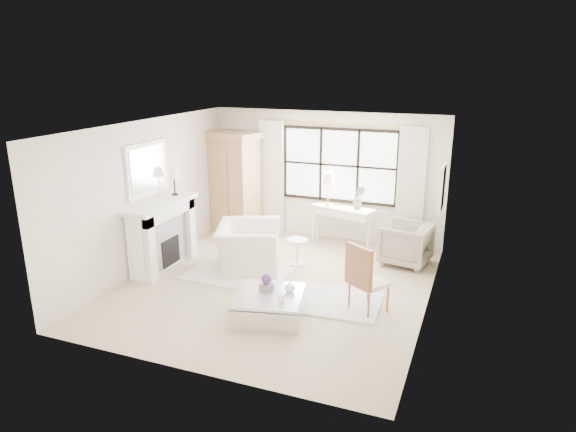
% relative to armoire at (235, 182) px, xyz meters
% --- Properties ---
extents(floor, '(5.50, 5.50, 0.00)m').
position_rel_armoire_xyz_m(floor, '(1.94, -2.32, -1.14)').
color(floor, '#C6B493').
rests_on(floor, ground).
extents(ceiling, '(5.50, 5.50, 0.00)m').
position_rel_armoire_xyz_m(ceiling, '(1.94, -2.32, 1.56)').
color(ceiling, white).
rests_on(ceiling, ground).
extents(wall_back, '(5.00, 0.00, 5.00)m').
position_rel_armoire_xyz_m(wall_back, '(1.94, 0.43, 0.21)').
color(wall_back, white).
rests_on(wall_back, ground).
extents(wall_front, '(5.00, 0.00, 5.00)m').
position_rel_armoire_xyz_m(wall_front, '(1.94, -5.07, 0.21)').
color(wall_front, white).
rests_on(wall_front, ground).
extents(wall_left, '(0.00, 5.50, 5.50)m').
position_rel_armoire_xyz_m(wall_left, '(-0.56, -2.32, 0.21)').
color(wall_left, beige).
rests_on(wall_left, ground).
extents(wall_right, '(0.00, 5.50, 5.50)m').
position_rel_armoire_xyz_m(wall_right, '(4.44, -2.32, 0.21)').
color(wall_right, beige).
rests_on(wall_right, ground).
extents(window_pane, '(2.40, 0.02, 1.50)m').
position_rel_armoire_xyz_m(window_pane, '(2.24, 0.41, 0.46)').
color(window_pane, silver).
rests_on(window_pane, wall_back).
extents(window_frame, '(2.50, 0.04, 1.50)m').
position_rel_armoire_xyz_m(window_frame, '(2.24, 0.40, 0.46)').
color(window_frame, black).
rests_on(window_frame, wall_back).
extents(curtain_rod, '(3.30, 0.04, 0.04)m').
position_rel_armoire_xyz_m(curtain_rod, '(2.24, 0.35, 1.33)').
color(curtain_rod, gold).
rests_on(curtain_rod, wall_back).
extents(curtain_left, '(0.55, 0.10, 2.47)m').
position_rel_armoire_xyz_m(curtain_left, '(0.74, 0.33, 0.10)').
color(curtain_left, white).
rests_on(curtain_left, ground).
extents(curtain_right, '(0.55, 0.10, 2.47)m').
position_rel_armoire_xyz_m(curtain_right, '(3.74, 0.33, 0.10)').
color(curtain_right, beige).
rests_on(curtain_right, ground).
extents(fireplace, '(0.58, 1.66, 1.26)m').
position_rel_armoire_xyz_m(fireplace, '(-0.34, -2.32, -0.49)').
color(fireplace, white).
rests_on(fireplace, ground).
extents(mirror_frame, '(0.05, 1.15, 0.95)m').
position_rel_armoire_xyz_m(mirror_frame, '(-0.53, -2.32, 0.70)').
color(mirror_frame, white).
rests_on(mirror_frame, wall_left).
extents(mirror_glass, '(0.02, 1.00, 0.80)m').
position_rel_armoire_xyz_m(mirror_glass, '(-0.50, -2.32, 0.70)').
color(mirror_glass, silver).
rests_on(mirror_glass, wall_left).
extents(art_frame, '(0.04, 0.62, 0.82)m').
position_rel_armoire_xyz_m(art_frame, '(4.41, -0.62, 0.41)').
color(art_frame, white).
rests_on(art_frame, wall_right).
extents(art_canvas, '(0.01, 0.52, 0.72)m').
position_rel_armoire_xyz_m(art_canvas, '(4.39, -0.62, 0.41)').
color(art_canvas, '#BFAB94').
rests_on(art_canvas, wall_right).
extents(mantel_lamp, '(0.22, 0.22, 0.51)m').
position_rel_armoire_xyz_m(mantel_lamp, '(-0.32, -1.82, 0.51)').
color(mantel_lamp, black).
rests_on(mantel_lamp, fireplace).
extents(armoire, '(1.26, 0.96, 2.24)m').
position_rel_armoire_xyz_m(armoire, '(0.00, 0.00, 0.00)').
color(armoire, tan).
rests_on(armoire, floor).
extents(console_table, '(1.37, 0.77, 0.80)m').
position_rel_armoire_xyz_m(console_table, '(2.43, 0.11, -0.74)').
color(console_table, white).
rests_on(console_table, floor).
extents(console_lamp, '(0.28, 0.28, 0.69)m').
position_rel_armoire_xyz_m(console_lamp, '(2.10, 0.10, 0.22)').
color(console_lamp, '#B58C3F').
rests_on(console_lamp, console_table).
extents(orchid_plant, '(0.28, 0.23, 0.48)m').
position_rel_armoire_xyz_m(orchid_plant, '(2.75, 0.10, -0.10)').
color(orchid_plant, '#627D53').
rests_on(orchid_plant, console_table).
extents(side_table, '(0.40, 0.40, 0.51)m').
position_rel_armoire_xyz_m(side_table, '(1.96, -1.34, -0.81)').
color(side_table, white).
rests_on(side_table, floor).
extents(rug_left, '(1.76, 1.25, 0.03)m').
position_rel_armoire_xyz_m(rug_left, '(1.13, -2.15, -1.12)').
color(rug_left, white).
rests_on(rug_left, floor).
extents(rug_right, '(1.61, 1.24, 0.03)m').
position_rel_armoire_xyz_m(rug_right, '(3.00, -2.59, -1.13)').
color(rug_right, silver).
rests_on(rug_right, floor).
extents(club_armchair, '(1.46, 1.56, 0.82)m').
position_rel_armoire_xyz_m(club_armchair, '(1.16, -1.77, -0.73)').
color(club_armchair, white).
rests_on(club_armchair, floor).
extents(wingback_chair, '(1.00, 0.98, 0.79)m').
position_rel_armoire_xyz_m(wingback_chair, '(3.83, -0.54, -0.74)').
color(wingback_chair, gray).
rests_on(wingback_chair, floor).
extents(french_chair, '(0.67, 0.67, 1.08)m').
position_rel_armoire_xyz_m(french_chair, '(3.60, -2.70, -0.83)').
color(french_chair, '#9B6541').
rests_on(french_chair, floor).
extents(coffee_table, '(1.20, 1.20, 0.38)m').
position_rel_armoire_xyz_m(coffee_table, '(2.28, -3.43, -0.96)').
color(coffee_table, silver).
rests_on(coffee_table, floor).
extents(planter_box, '(0.20, 0.20, 0.12)m').
position_rel_armoire_xyz_m(planter_box, '(2.22, -3.36, -0.70)').
color(planter_box, slate).
rests_on(planter_box, coffee_table).
extents(planter_flowers, '(0.15, 0.15, 0.15)m').
position_rel_armoire_xyz_m(planter_flowers, '(2.22, -3.36, -0.56)').
color(planter_flowers, '#532D70').
rests_on(planter_flowers, planter_box).
extents(pillar_candle, '(0.10, 0.10, 0.12)m').
position_rel_armoire_xyz_m(pillar_candle, '(2.56, -3.61, -0.70)').
color(pillar_candle, white).
rests_on(pillar_candle, coffee_table).
extents(coffee_vase, '(0.17, 0.17, 0.17)m').
position_rel_armoire_xyz_m(coffee_vase, '(2.55, -3.25, -0.68)').
color(coffee_vase, silver).
rests_on(coffee_vase, coffee_table).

